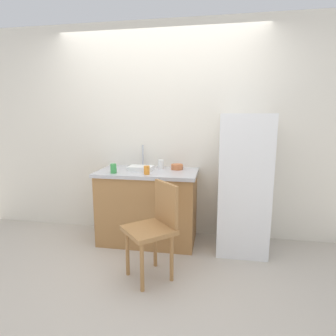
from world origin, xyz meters
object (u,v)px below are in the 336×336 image
Objects in this scene: refrigerator at (243,183)px; cup_green at (113,168)px; chair at (155,226)px; cup_white at (161,164)px; dish_tray at (141,168)px; terracotta_bowl at (177,167)px; cup_orange at (147,170)px.

refrigerator is 1.44m from cup_green.
chair is 1.01m from cup_white.
refrigerator is at bearing -0.75° from dish_tray.
refrigerator is at bearing -10.88° from terracotta_bowl.
refrigerator reaches higher than chair.
terracotta_bowl is at bearing 17.57° from dish_tray.
chair is at bearing -94.89° from terracotta_bowl.
terracotta_bowl reaches higher than dish_tray.
refrigerator is 10.70× the size of terracotta_bowl.
dish_tray is 2.65× the size of cup_white.
cup_orange is (0.13, -0.21, 0.02)m from dish_tray.
cup_green is at bearing -141.84° from cup_white.
dish_tray is (-0.33, 0.76, 0.39)m from chair.
terracotta_bowl is 1.34× the size of cup_white.
terracotta_bowl reaches higher than chair.
terracotta_bowl is 0.75m from cup_green.
cup_white reaches higher than terracotta_bowl.
terracotta_bowl is (0.08, 0.89, 0.39)m from chair.
cup_white is at bearing 36.81° from dish_tray.
refrigerator is 14.29× the size of cup_white.
cup_green reaches higher than terracotta_bowl.
chair is at bearing -66.20° from dish_tray.
cup_green is (-0.67, -0.34, 0.02)m from terracotta_bowl.
cup_white reaches higher than dish_tray.
cup_green is (-0.38, 0.00, 0.01)m from cup_orange.
dish_tray is at bearing 161.49° from chair.
cup_orange reaches higher than terracotta_bowl.
dish_tray is at bearing 179.25° from refrigerator.
terracotta_bowl is 0.20m from cup_white.
refrigerator is 16.00× the size of cup_orange.
refrigerator reaches higher than terracotta_bowl.
cup_orange is 0.89× the size of cup_white.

